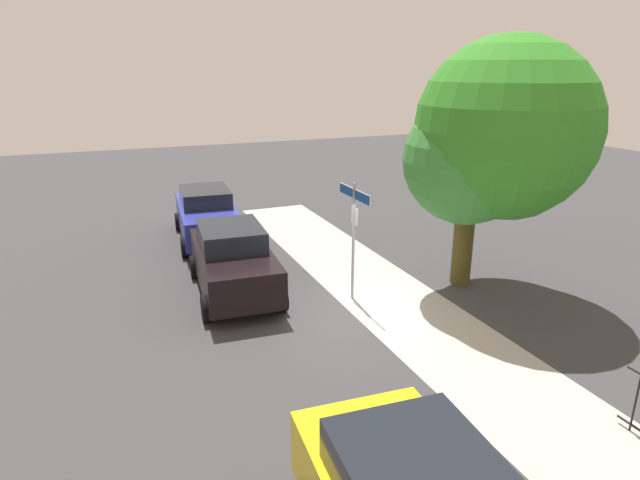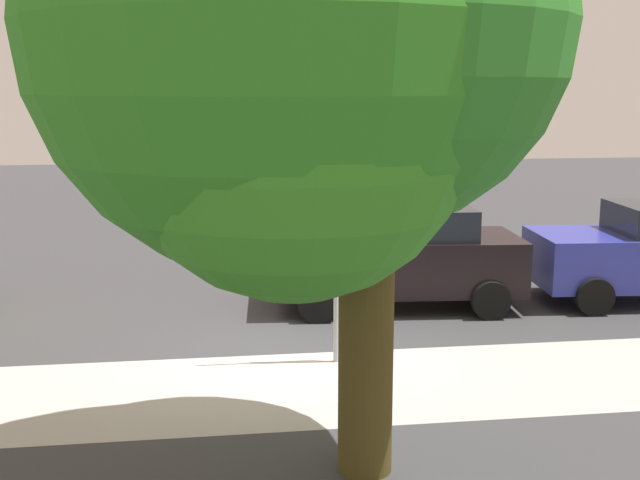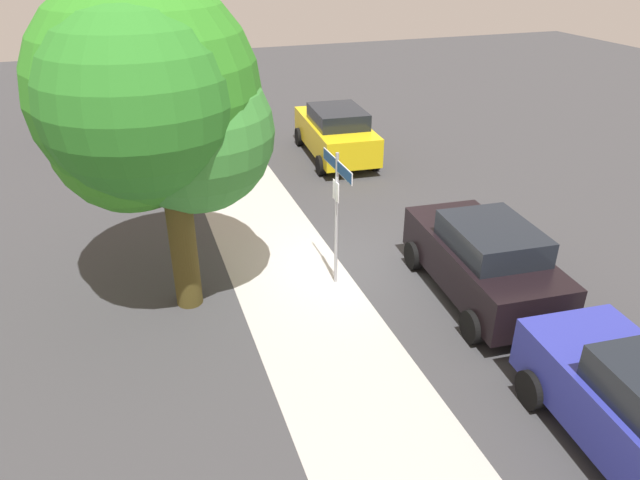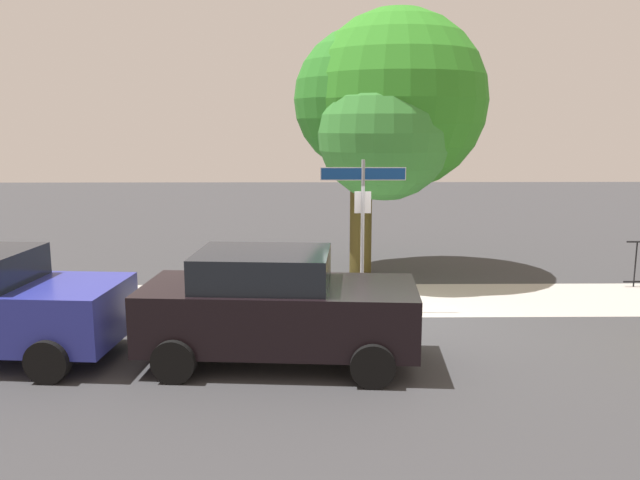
# 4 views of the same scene
# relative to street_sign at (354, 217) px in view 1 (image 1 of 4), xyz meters

# --- Properties ---
(ground_plane) EXTENTS (60.00, 60.00, 0.00)m
(ground_plane) POSITION_rel_street_sign_xyz_m (0.50, -0.40, -2.16)
(ground_plane) COLOR #38383A
(sidewalk_strip) EXTENTS (24.00, 2.60, 0.00)m
(sidewalk_strip) POSITION_rel_street_sign_xyz_m (2.50, 0.90, -2.15)
(sidewalk_strip) COLOR #AAA69F
(sidewalk_strip) RESTS_ON ground_plane
(street_sign) EXTENTS (1.64, 0.07, 3.00)m
(street_sign) POSITION_rel_street_sign_xyz_m (0.00, 0.00, 0.00)
(street_sign) COLOR #9EA0A5
(street_sign) RESTS_ON ground_plane
(shade_tree) EXTENTS (4.64, 4.48, 6.40)m
(shade_tree) POSITION_rel_street_sign_xyz_m (0.82, 3.42, 1.84)
(shade_tree) COLOR #473D19
(shade_tree) RESTS_ON ground_plane
(car_blue) EXTENTS (4.54, 2.29, 1.74)m
(car_blue) POSITION_rel_street_sign_xyz_m (-6.23, -2.45, -1.27)
(car_blue) COLOR #2A3199
(car_blue) RESTS_ON ground_plane
(car_black) EXTENTS (4.29, 2.25, 1.76)m
(car_black) POSITION_rel_street_sign_xyz_m (-1.52, -2.69, -1.26)
(car_black) COLOR black
(car_black) RESTS_ON ground_plane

